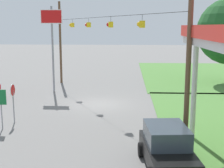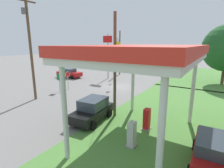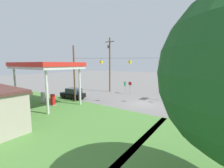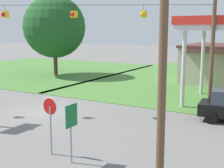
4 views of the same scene
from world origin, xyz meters
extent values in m
plane|color=slate|center=(0.00, 0.00, 0.00)|extent=(160.00, 160.00, 0.00)
cube|color=#4C7F38|center=(-16.00, 16.00, 0.02)|extent=(24.00, 24.00, 0.04)
cylinder|color=silver|center=(7.30, 5.74, 2.60)|extent=(0.28, 0.28, 5.19)
cylinder|color=silver|center=(7.30, 10.79, 2.60)|extent=(0.28, 0.28, 5.19)
cylinder|color=black|center=(9.71, 4.74, 0.34)|extent=(0.70, 0.28, 0.68)
cylinder|color=black|center=(9.89, 2.85, 0.34)|extent=(0.70, 0.28, 0.68)
cylinder|color=#99999E|center=(5.01, -4.98, 1.05)|extent=(0.08, 0.08, 2.10)
cylinder|color=white|center=(5.01, -4.98, 2.10)|extent=(0.80, 0.03, 0.80)
cylinder|color=red|center=(5.01, -4.98, 2.10)|extent=(0.70, 0.03, 0.70)
cylinder|color=gray|center=(6.27, -5.25, 1.20)|extent=(0.07, 0.07, 2.40)
cube|color=#146B33|center=(6.32, -5.25, 1.95)|extent=(0.04, 0.70, 0.90)
cylinder|color=brown|center=(9.95, -5.12, 5.59)|extent=(0.28, 0.28, 11.17)
cylinder|color=brown|center=(9.27, 5.00, 4.30)|extent=(0.24, 0.24, 8.59)
cylinder|color=black|center=(0.00, 0.00, 6.70)|extent=(18.56, 10.02, 0.02)
cylinder|color=black|center=(-1.85, -1.00, 6.53)|extent=(0.02, 0.02, 0.35)
cube|color=yellow|center=(-1.85, -1.00, 6.15)|extent=(0.32, 0.32, 0.40)
sphere|color=red|center=(-1.85, -1.17, 6.15)|extent=(0.28, 0.28, 0.28)
cylinder|color=black|center=(1.85, 1.00, 6.53)|extent=(0.02, 0.02, 0.35)
cube|color=yellow|center=(1.85, 1.00, 6.15)|extent=(0.32, 0.32, 0.40)
sphere|color=red|center=(1.85, 0.83, 6.15)|extent=(0.28, 0.28, 0.28)
cylinder|color=black|center=(5.56, 3.00, 6.53)|extent=(0.02, 0.02, 0.35)
cube|color=yellow|center=(5.56, 3.00, 6.15)|extent=(0.32, 0.32, 0.40)
sphere|color=yellow|center=(5.56, 2.83, 6.15)|extent=(0.28, 0.28, 0.28)
cylinder|color=#4C3828|center=(-9.84, 12.88, 1.37)|extent=(0.44, 0.44, 2.74)
sphere|color=#1E5123|center=(-9.84, 12.88, 5.52)|extent=(6.95, 6.95, 6.95)
camera|label=1|loc=(23.74, 2.22, 6.04)|focal=50.00mm
camera|label=2|loc=(21.51, 12.34, 6.20)|focal=28.00mm
camera|label=3|loc=(-8.68, 20.27, 5.89)|focal=24.00mm
camera|label=4|loc=(13.55, -14.56, 5.26)|focal=50.00mm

